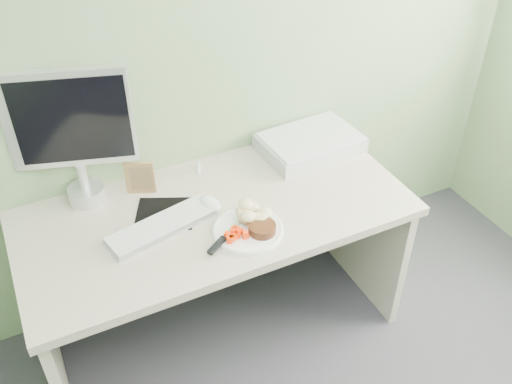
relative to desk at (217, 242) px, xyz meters
name	(u,v)px	position (x,y,z in m)	size (l,w,h in m)	color
wall_back	(171,32)	(0.00, 0.38, 0.80)	(3.50, 3.50, 0.00)	gray
desk	(217,242)	(0.00, 0.00, 0.00)	(1.60, 0.75, 0.73)	#BEB49F
plate	(248,230)	(0.06, -0.18, 0.19)	(0.28, 0.28, 0.01)	white
steak	(262,228)	(0.11, -0.22, 0.21)	(0.11, 0.11, 0.03)	black
potato_pile	(252,212)	(0.10, -0.13, 0.23)	(0.12, 0.09, 0.07)	tan
carrot_heap	(236,232)	(0.00, -0.20, 0.22)	(0.07, 0.06, 0.05)	#FF3205
steak_knife	(223,239)	(-0.05, -0.20, 0.21)	(0.22, 0.16, 0.02)	silver
mousepad	(165,213)	(-0.19, 0.07, 0.18)	(0.23, 0.20, 0.00)	black
keyboard	(162,225)	(-0.23, -0.01, 0.20)	(0.44, 0.13, 0.02)	white
computer_mouse	(210,203)	(-0.01, 0.02, 0.20)	(0.07, 0.12, 0.04)	white
photo_frame	(140,178)	(-0.24, 0.25, 0.26)	(0.12, 0.01, 0.15)	olive
eyedrop_bottle	(198,167)	(0.03, 0.27, 0.21)	(0.02, 0.02, 0.07)	white
scanner	(310,143)	(0.57, 0.22, 0.22)	(0.45, 0.30, 0.07)	silver
monitor	(72,131)	(-0.45, 0.32, 0.51)	(0.48, 0.19, 0.58)	silver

